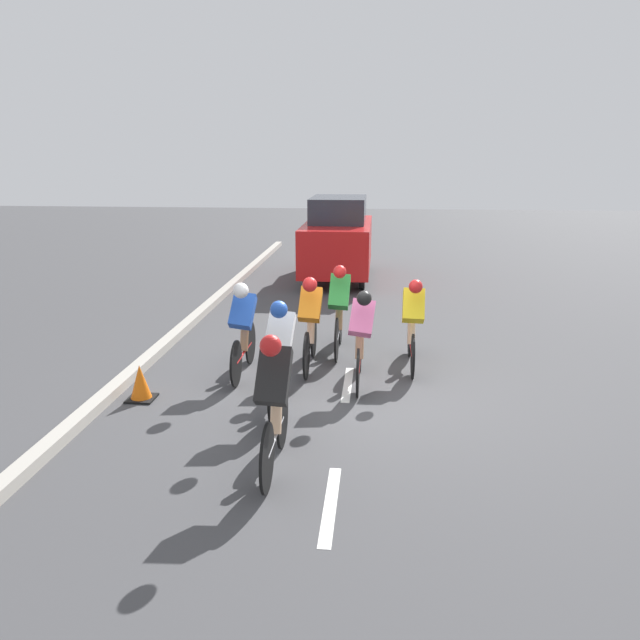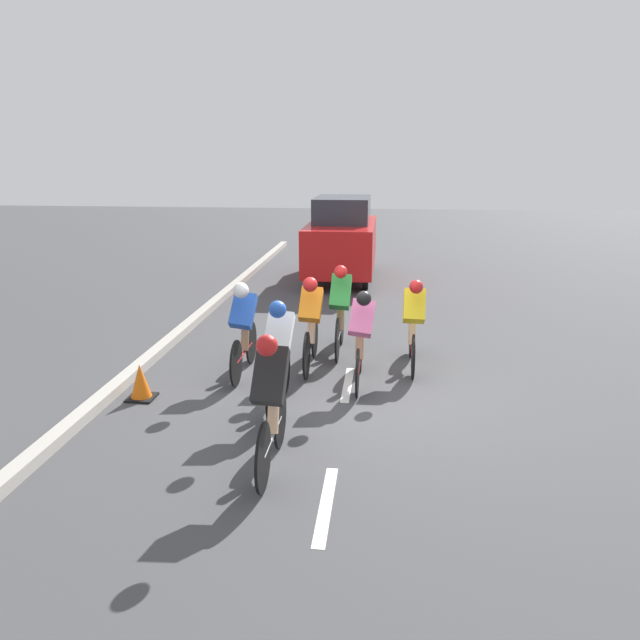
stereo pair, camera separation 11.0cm
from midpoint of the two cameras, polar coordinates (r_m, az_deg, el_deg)
name	(u,v)px [view 2 (the right image)]	position (r m, az deg, el deg)	size (l,w,h in m)	color
ground_plane	(346,394)	(8.68, 2.75, -6.81)	(60.00, 60.00, 0.00)	#424244
lane_stripe_near	(326,504)	(6.16, 1.08, -16.49)	(0.12, 1.40, 0.01)	white
lane_stripe_mid	(348,384)	(9.04, 2.90, -5.88)	(0.12, 1.40, 0.01)	white
lane_stripe_far	(358,325)	(12.08, 3.79, -0.49)	(0.12, 1.40, 0.01)	white
curb	(134,372)	(9.72, -16.35, -4.56)	(0.20, 27.61, 0.14)	#A8A399
cyclist_black	(271,399)	(6.42, -4.01, -7.18)	(0.35, 1.68, 1.55)	black
cyclist_green	(340,308)	(10.19, 2.17, 1.14)	(0.35, 1.70, 1.53)	black
cyclist_orange	(311,321)	(9.44, -0.51, -0.06)	(0.35, 1.74, 1.49)	black
cyclist_yellow	(413,322)	(9.57, 8.86, -0.18)	(0.33, 1.72, 1.44)	black
cyclist_pink	(361,335)	(8.80, 4.12, -1.40)	(0.38, 1.70, 1.44)	black
cyclist_white	(279,352)	(7.92, -3.38, -2.96)	(0.37, 1.70, 1.51)	black
cyclist_blue	(243,326)	(9.21, -6.68, -0.53)	(0.38, 1.69, 1.47)	black
support_car	(342,239)	(16.46, 2.20, 7.46)	(1.70, 4.01, 2.13)	black
traffic_cone	(140,382)	(8.77, -15.75, -5.49)	(0.36, 0.36, 0.49)	black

